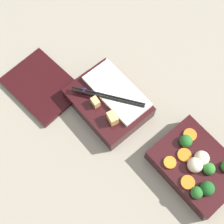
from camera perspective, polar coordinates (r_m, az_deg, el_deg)
The scene contains 4 objects.
ground_plane at distance 0.82m, azimuth 6.80°, elevation -4.11°, with size 3.00×3.00×0.00m, color gray.
bento_tray_vegetable at distance 0.79m, azimuth 15.18°, elevation -9.46°, with size 0.20×0.15×0.07m.
bento_tray_rice at distance 0.82m, azimuth -0.54°, elevation 1.91°, with size 0.20×0.15×0.07m.
bento_lid at distance 0.88m, azimuth -12.65°, elevation 4.71°, with size 0.20×0.15×0.01m, color black.
Camera 1 is at (-0.14, 0.25, 0.77)m, focal length 50.00 mm.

